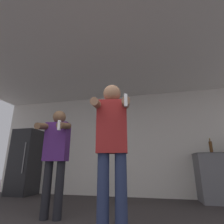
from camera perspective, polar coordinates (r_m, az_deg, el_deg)
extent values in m
cube|color=silver|center=(4.60, 3.58, -10.01)|extent=(7.00, 0.06, 2.55)
cube|color=silver|center=(3.43, -1.63, 15.66)|extent=(7.00, 3.87, 0.05)
cube|color=#262628|center=(5.32, -26.34, -14.19)|extent=(0.61, 0.60, 1.64)
cube|color=black|center=(5.08, -28.53, -13.86)|extent=(0.59, 0.01, 1.58)
cylinder|color=#99999E|center=(4.94, -26.82, -13.10)|extent=(0.02, 0.02, 0.74)
cylinder|color=#563314|center=(4.35, 29.58, -9.97)|extent=(0.07, 0.07, 0.24)
cylinder|color=#563314|center=(4.36, 29.29, -8.00)|extent=(0.02, 0.02, 0.06)
sphere|color=#B29933|center=(4.37, 29.24, -7.60)|extent=(0.02, 0.02, 0.02)
cylinder|color=navy|center=(2.14, -2.95, -24.95)|extent=(0.14, 0.14, 0.86)
cylinder|color=navy|center=(2.13, 2.97, -25.01)|extent=(0.14, 0.14, 0.86)
cube|color=maroon|center=(2.16, 0.00, -4.77)|extent=(0.39, 0.25, 0.65)
sphere|color=#9E7051|center=(2.29, 0.00, 6.00)|extent=(0.23, 0.23, 0.23)
cylinder|color=#9E7051|center=(2.08, -5.10, 2.72)|extent=(0.15, 0.36, 0.15)
cylinder|color=#9E7051|center=(2.06, 4.48, 2.95)|extent=(0.15, 0.36, 0.15)
cube|color=white|center=(1.89, 4.52, 3.83)|extent=(0.04, 0.04, 0.14)
cylinder|color=black|center=(2.94, -20.56, -22.53)|extent=(0.12, 0.12, 0.78)
cylinder|color=black|center=(2.86, -16.88, -23.04)|extent=(0.12, 0.12, 0.78)
cube|color=#4C236B|center=(2.89, -17.47, -9.23)|extent=(0.36, 0.23, 0.59)
sphere|color=brown|center=(2.97, -16.80, -1.60)|extent=(0.21, 0.21, 0.21)
cylinder|color=brown|center=(2.85, -21.51, -4.36)|extent=(0.13, 0.36, 0.15)
cylinder|color=brown|center=(2.71, -15.37, -4.32)|extent=(0.13, 0.36, 0.15)
cube|color=white|center=(2.55, -16.87, -4.14)|extent=(0.04, 0.04, 0.14)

